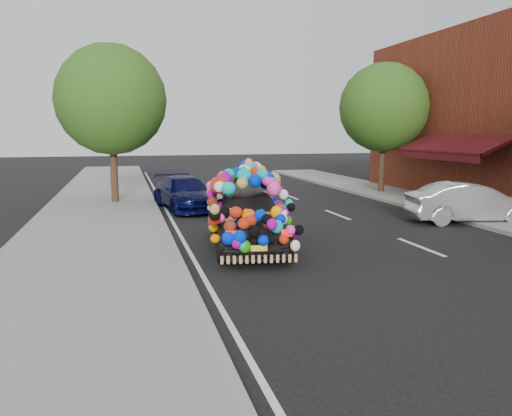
% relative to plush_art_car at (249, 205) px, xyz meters
% --- Properties ---
extents(ground, '(100.00, 100.00, 0.00)m').
position_rel_plush_art_car_xyz_m(ground, '(0.51, -1.07, -1.06)').
color(ground, black).
rests_on(ground, ground).
extents(sidewalk, '(4.00, 60.00, 0.12)m').
position_rel_plush_art_car_xyz_m(sidewalk, '(-3.79, -1.07, -1.00)').
color(sidewalk, gray).
rests_on(sidewalk, ground).
extents(kerb, '(0.15, 60.00, 0.13)m').
position_rel_plush_art_car_xyz_m(kerb, '(-1.84, -1.07, -1.00)').
color(kerb, gray).
rests_on(kerb, ground).
extents(footpath_far, '(3.00, 40.00, 0.12)m').
position_rel_plush_art_car_xyz_m(footpath_far, '(8.71, 1.93, -1.00)').
color(footpath_far, gray).
rests_on(footpath_far, ground).
extents(lane_markings, '(6.00, 50.00, 0.01)m').
position_rel_plush_art_car_xyz_m(lane_markings, '(4.11, -1.07, -1.06)').
color(lane_markings, silver).
rests_on(lane_markings, ground).
extents(tree_near_sidewalk, '(4.20, 4.20, 6.13)m').
position_rel_plush_art_car_xyz_m(tree_near_sidewalk, '(-3.29, 8.43, 2.96)').
color(tree_near_sidewalk, '#332114').
rests_on(tree_near_sidewalk, ground).
extents(tree_far_b, '(4.00, 4.00, 5.90)m').
position_rel_plush_art_car_xyz_m(tree_far_b, '(8.51, 8.93, 2.83)').
color(tree_far_b, '#332114').
rests_on(tree_far_b, ground).
extents(plush_art_car, '(2.67, 4.65, 2.08)m').
position_rel_plush_art_car_xyz_m(plush_art_car, '(0.00, 0.00, 0.00)').
color(plush_art_car, black).
rests_on(plush_art_car, ground).
extents(navy_sedan, '(2.30, 4.33, 1.19)m').
position_rel_plush_art_car_xyz_m(navy_sedan, '(-0.79, 6.52, -0.46)').
color(navy_sedan, black).
rests_on(navy_sedan, ground).
extents(silver_hatchback, '(4.05, 2.11, 1.27)m').
position_rel_plush_art_car_xyz_m(silver_hatchback, '(7.51, 1.48, -0.43)').
color(silver_hatchback, '#9FA2A6').
rests_on(silver_hatchback, ground).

